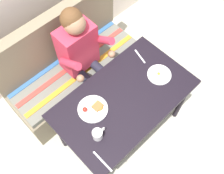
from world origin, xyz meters
TOP-DOWN VIEW (x-y plane):
  - ground_plane at (0.00, 0.00)m, footprint 8.00×8.00m
  - table at (0.00, 0.00)m, footprint 1.20×0.70m
  - couch at (0.00, 0.76)m, footprint 1.44×0.56m
  - person at (0.05, 0.59)m, footprint 0.45×0.61m
  - plate_breakfast at (-0.26, 0.10)m, footprint 0.25×0.25m
  - plate_eggs at (0.38, -0.05)m, footprint 0.21×0.21m
  - coffee_mug at (-0.39, -0.10)m, footprint 0.12×0.08m
  - fork at (0.40, 0.20)m, footprint 0.06×0.17m
  - knife at (-0.49, -0.26)m, footprint 0.01×0.20m

SIDE VIEW (x-z plane):
  - ground_plane at x=0.00m, z-range 0.00..0.00m
  - couch at x=0.00m, z-range -0.17..0.83m
  - table at x=0.00m, z-range 0.28..1.01m
  - fork at x=0.40m, z-range 0.73..0.73m
  - knife at x=-0.49m, z-range 0.73..0.73m
  - plate_eggs at x=0.38m, z-range 0.72..0.76m
  - person at x=0.05m, z-range 0.13..1.35m
  - plate_breakfast at x=-0.26m, z-range 0.71..0.77m
  - coffee_mug at x=-0.39m, z-range 0.73..0.82m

